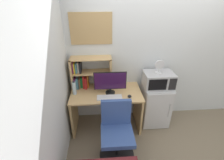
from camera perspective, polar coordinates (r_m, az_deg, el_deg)
The scene contains 13 objects.
wall_back at distance 3.22m, azimuth 22.32°, elevation 8.48°, with size 6.40×0.04×2.60m, color silver.
wall_left at distance 1.59m, azimuth -26.26°, elevation -12.58°, with size 0.04×4.40×2.60m, color silver.
desk at distance 2.95m, azimuth -2.00°, elevation -8.12°, with size 1.22×0.66×0.76m.
hutch_bookshelf at distance 2.89m, azimuth -9.12°, elevation 2.32°, with size 0.70×0.26×0.56m.
monitor at distance 2.69m, azimuth -0.64°, elevation -0.63°, with size 0.54×0.17×0.39m.
keyboard at distance 2.66m, azimuth -0.87°, elevation -6.18°, with size 0.41×0.15×0.02m, color silver.
computer_mouse at distance 2.70m, azimuth 6.19°, elevation -5.68°, with size 0.06×0.08×0.03m, color black.
water_bottle at distance 2.78m, azimuth -13.14°, elevation -2.80°, with size 0.06×0.06×0.25m.
mini_fridge at distance 3.24m, azimuth 14.80°, elevation -8.26°, with size 0.50×0.51×0.80m.
microwave at distance 2.97m, azimuth 16.01°, elevation 0.11°, with size 0.51×0.37×0.26m.
desk_fan at distance 2.85m, azimuth 16.30°, elevation 4.68°, with size 0.16×0.11×0.24m.
desk_chair at distance 2.57m, azimuth 1.67°, elevation -18.68°, with size 0.54×0.54×0.91m.
wall_corkboard at distance 2.75m, azimuth -7.37°, elevation 17.42°, with size 0.68×0.02×0.50m, color tan.
Camera 1 is at (-1.01, -2.72, 2.26)m, focal length 26.02 mm.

